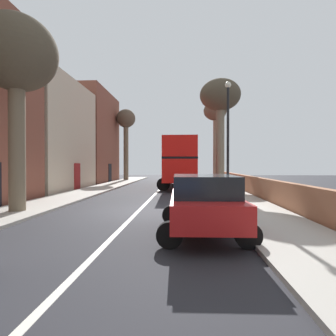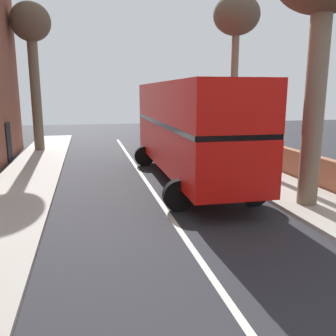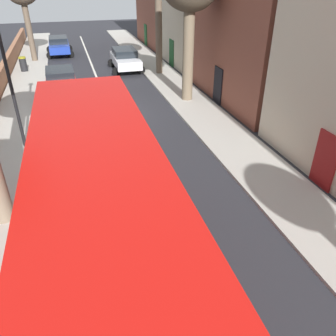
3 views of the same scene
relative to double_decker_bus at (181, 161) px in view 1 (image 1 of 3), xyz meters
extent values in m
plane|color=#28282D|center=(-1.70, -12.75, -2.35)|extent=(84.00, 84.00, 0.00)
cube|color=silver|center=(-1.70, -12.75, -2.35)|extent=(0.16, 54.00, 0.01)
cube|color=#B2ADA3|center=(-6.60, -12.75, -2.29)|extent=(2.60, 60.00, 0.12)
cube|color=#B2ADA3|center=(3.20, -12.75, -2.29)|extent=(2.60, 60.00, 0.12)
cube|color=beige|center=(-10.20, -3.15, 1.95)|extent=(4.00, 9.22, 8.61)
cube|color=maroon|center=(-8.17, -3.15, -1.30)|extent=(0.08, 1.10, 2.10)
cube|color=brown|center=(-10.20, 6.45, 2.73)|extent=(4.00, 9.22, 10.18)
cube|color=black|center=(-8.17, 6.45, -1.30)|extent=(0.08, 1.10, 2.10)
cube|color=#9E6647|center=(4.75, -12.75, -1.75)|extent=(0.36, 54.00, 1.22)
cube|color=red|center=(0.00, -0.01, -0.80)|extent=(2.61, 10.74, 1.70)
cube|color=black|center=(0.00, -0.01, 0.13)|extent=(2.63, 10.64, 0.16)
cube|color=red|center=(0.00, -0.01, 0.96)|extent=(2.61, 10.74, 1.50)
cube|color=black|center=(0.05, 5.33, -0.72)|extent=(2.20, 0.08, 1.19)
cylinder|color=black|center=(-1.24, 3.65, -1.85)|extent=(1.00, 0.31, 1.00)
cylinder|color=black|center=(1.32, 3.62, -1.85)|extent=(1.00, 0.31, 1.00)
cylinder|color=black|center=(-1.32, -3.64, -1.85)|extent=(1.00, 0.31, 1.00)
cylinder|color=black|center=(1.24, -3.67, -1.85)|extent=(1.00, 0.31, 1.00)
cube|color=#AD1919|center=(0.80, -16.53, -1.55)|extent=(1.91, 4.30, 0.64)
cube|color=black|center=(0.81, -16.74, -0.95)|extent=(1.71, 2.38, 0.57)
cylinder|color=black|center=(-0.16, -15.23, -2.03)|extent=(0.65, 0.24, 0.64)
cylinder|color=black|center=(1.69, -15.19, -2.03)|extent=(0.65, 0.24, 0.64)
cylinder|color=black|center=(-0.09, -17.87, -2.03)|extent=(0.65, 0.24, 0.64)
cylinder|color=black|center=(1.76, -17.82, -2.03)|extent=(0.65, 0.24, 0.64)
cylinder|color=brown|center=(-6.53, -13.57, 0.64)|extent=(0.64, 0.64, 5.74)
ellipsoid|color=#4C4233|center=(-6.53, -13.57, 4.15)|extent=(3.23, 3.23, 3.04)
cylinder|color=#7A6B56|center=(3.33, 3.28, 1.16)|extent=(0.37, 0.37, 6.79)
ellipsoid|color=brown|center=(3.33, 3.28, 5.01)|extent=(2.28, 2.28, 1.93)
cylinder|color=#7A6B56|center=(2.86, -4.19, 0.94)|extent=(0.63, 0.63, 6.35)
ellipsoid|color=#4C4233|center=(2.86, -4.19, 4.70)|extent=(2.94, 2.94, 2.29)
cylinder|color=brown|center=(-7.00, 9.60, 1.36)|extent=(0.60, 0.60, 7.18)
ellipsoid|color=brown|center=(-7.00, 9.60, 5.42)|extent=(2.35, 2.35, 2.28)
cylinder|color=black|center=(2.60, -9.43, 0.77)|extent=(0.14, 0.14, 6.00)
sphere|color=silver|center=(2.60, -9.43, 3.92)|extent=(0.32, 0.32, 0.32)
camera|label=1|loc=(0.25, -24.35, -0.37)|focal=29.40mm
camera|label=2|loc=(-4.04, -14.19, 1.31)|focal=38.51mm
camera|label=3|loc=(0.22, 5.43, 4.60)|focal=36.04mm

